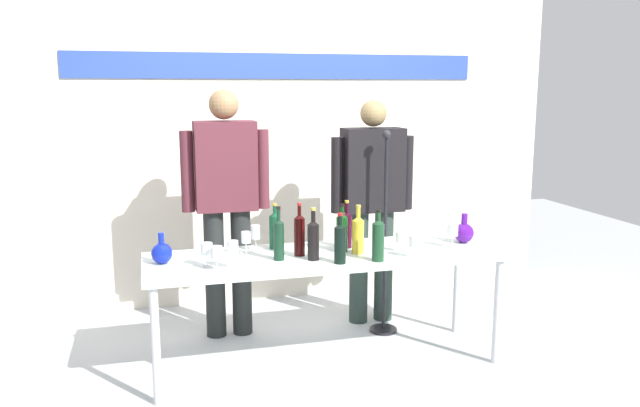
% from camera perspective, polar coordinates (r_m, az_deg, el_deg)
% --- Properties ---
extents(ground_plane, '(10.00, 10.00, 0.00)m').
position_cam_1_polar(ground_plane, '(4.28, 0.54, -13.98)').
color(ground_plane, '#B4B8BC').
extents(back_wall, '(4.72, 0.11, 3.00)m').
position_cam_1_polar(back_wall, '(5.29, -3.65, 7.51)').
color(back_wall, beige).
rests_on(back_wall, ground).
extents(display_table, '(2.24, 0.66, 0.73)m').
position_cam_1_polar(display_table, '(4.05, 0.56, -5.27)').
color(display_table, silver).
rests_on(display_table, ground).
extents(decanter_blue_left, '(0.13, 0.13, 0.19)m').
position_cam_1_polar(decanter_blue_left, '(3.91, -13.89, -4.26)').
color(decanter_blue_left, '#1122B1').
rests_on(decanter_blue_left, display_table).
extents(decanter_blue_right, '(0.13, 0.13, 0.20)m').
position_cam_1_polar(decanter_blue_right, '(4.40, 12.67, -2.51)').
color(decanter_blue_right, '#51148D').
rests_on(decanter_blue_right, display_table).
extents(presenter_left, '(0.61, 0.22, 1.75)m').
position_cam_1_polar(presenter_left, '(4.51, -8.34, 0.56)').
color(presenter_left, black).
rests_on(presenter_left, ground).
extents(presenter_right, '(0.63, 0.22, 1.67)m').
position_cam_1_polar(presenter_right, '(4.76, 4.66, 0.62)').
color(presenter_right, '#26342E').
rests_on(presenter_right, ground).
extents(wine_bottle_0, '(0.07, 0.07, 0.31)m').
position_cam_1_polar(wine_bottle_0, '(3.85, 5.19, -3.15)').
color(wine_bottle_0, '#193F24').
rests_on(wine_bottle_0, display_table).
extents(wine_bottle_1, '(0.07, 0.07, 0.31)m').
position_cam_1_polar(wine_bottle_1, '(4.02, 3.40, -2.66)').
color(wine_bottle_1, gold).
rests_on(wine_bottle_1, display_table).
extents(wine_bottle_2, '(0.07, 0.07, 0.30)m').
position_cam_1_polar(wine_bottle_2, '(4.14, -4.03, -2.29)').
color(wine_bottle_2, '#0F4226').
rests_on(wine_bottle_2, display_table).
extents(wine_bottle_3, '(0.07, 0.07, 0.33)m').
position_cam_1_polar(wine_bottle_3, '(3.96, -1.84, -2.68)').
color(wine_bottle_3, '#330606').
rests_on(wine_bottle_3, display_table).
extents(wine_bottle_4, '(0.07, 0.07, 0.30)m').
position_cam_1_polar(wine_bottle_4, '(3.79, 1.80, -3.42)').
color(wine_bottle_4, black).
rests_on(wine_bottle_4, display_table).
extents(wine_bottle_5, '(0.07, 0.07, 0.32)m').
position_cam_1_polar(wine_bottle_5, '(3.86, -0.60, -3.12)').
color(wine_bottle_5, black).
rests_on(wine_bottle_5, display_table).
extents(wine_bottle_6, '(0.07, 0.07, 0.31)m').
position_cam_1_polar(wine_bottle_6, '(4.16, 2.39, -2.21)').
color(wine_bottle_6, '#320718').
rests_on(wine_bottle_6, display_table).
extents(wine_bottle_7, '(0.07, 0.07, 0.31)m').
position_cam_1_polar(wine_bottle_7, '(4.06, 1.97, -2.46)').
color(wine_bottle_7, '#103D14').
rests_on(wine_bottle_7, display_table).
extents(wine_bottle_8, '(0.06, 0.06, 0.33)m').
position_cam_1_polar(wine_bottle_8, '(3.87, -3.68, -3.08)').
color(wine_bottle_8, '#133220').
rests_on(wine_bottle_8, display_table).
extents(wine_glass_left_0, '(0.07, 0.07, 0.16)m').
position_cam_1_polar(wine_glass_left_0, '(3.72, -7.77, -4.00)').
color(wine_glass_left_0, white).
rests_on(wine_glass_left_0, display_table).
extents(wine_glass_left_1, '(0.07, 0.07, 0.14)m').
position_cam_1_polar(wine_glass_left_1, '(3.78, -10.05, -4.02)').
color(wine_glass_left_1, white).
rests_on(wine_glass_left_1, display_table).
extents(wine_glass_left_2, '(0.06, 0.06, 0.17)m').
position_cam_1_polar(wine_glass_left_2, '(4.10, -5.75, -2.61)').
color(wine_glass_left_2, white).
rests_on(wine_glass_left_2, display_table).
extents(wine_glass_left_3, '(0.07, 0.07, 0.14)m').
position_cam_1_polar(wine_glass_left_3, '(3.70, -9.18, -4.38)').
color(wine_glass_left_3, white).
rests_on(wine_glass_left_3, display_table).
extents(wine_glass_left_4, '(0.06, 0.06, 0.15)m').
position_cam_1_polar(wine_glass_left_4, '(4.00, -6.59, -3.09)').
color(wine_glass_left_4, white).
rests_on(wine_glass_left_4, display_table).
extents(wine_glass_right_0, '(0.07, 0.07, 0.14)m').
position_cam_1_polar(wine_glass_right_0, '(3.97, 8.35, -3.40)').
color(wine_glass_right_0, white).
rests_on(wine_glass_right_0, display_table).
extents(wine_glass_right_1, '(0.06, 0.06, 0.13)m').
position_cam_1_polar(wine_glass_right_1, '(4.10, 7.15, -3.04)').
color(wine_glass_right_1, white).
rests_on(wine_glass_right_1, display_table).
extents(wine_glass_right_2, '(0.07, 0.07, 0.16)m').
position_cam_1_polar(wine_glass_right_2, '(4.25, 11.70, -2.33)').
color(wine_glass_right_2, white).
rests_on(wine_glass_right_2, display_table).
extents(microphone_stand, '(0.20, 0.20, 1.47)m').
position_cam_1_polar(microphone_stand, '(4.66, 5.74, -5.62)').
color(microphone_stand, black).
rests_on(microphone_stand, ground).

